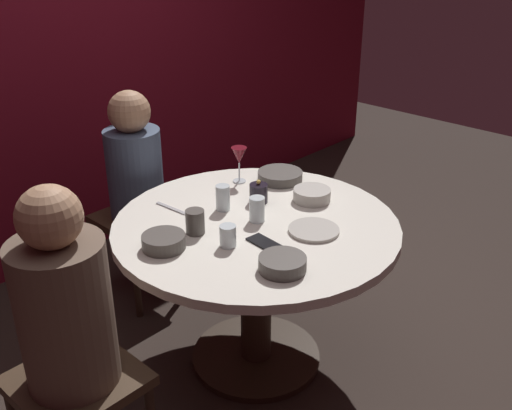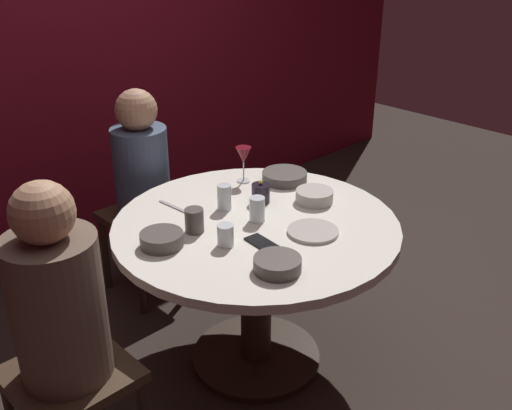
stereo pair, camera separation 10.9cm
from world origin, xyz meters
TOP-DOWN VIEW (x-y plane):
  - ground_plane at (0.00, 0.00)m, footprint 8.00×8.00m
  - back_wall at (0.00, 1.55)m, footprint 6.00×0.10m
  - dining_table at (0.00, 0.00)m, footprint 1.21×1.21m
  - seated_diner_left at (-0.90, 0.00)m, footprint 0.40×0.40m
  - seated_diner_back at (0.00, 0.85)m, footprint 0.40×0.40m
  - candle_holder at (0.15, 0.13)m, footprint 0.08×0.08m
  - wine_glass at (0.26, 0.35)m, footprint 0.08×0.08m
  - dinner_plate at (0.10, -0.23)m, footprint 0.21×0.21m
  - cell_phone at (-0.11, -0.15)m, footprint 0.08×0.15m
  - bowl_serving_large at (-0.40, 0.11)m, footprint 0.17×0.17m
  - bowl_salad_center at (0.41, 0.22)m, footprint 0.22×0.22m
  - bowl_small_white at (0.33, -0.04)m, footprint 0.17×0.17m
  - bowl_sauce_side at (-0.21, -0.33)m, footprint 0.18×0.18m
  - cup_near_candle at (-0.01, 0.19)m, footprint 0.06×0.06m
  - cup_by_left_diner at (0.01, 0.01)m, footprint 0.07×0.07m
  - cup_by_right_diner at (-0.22, -0.06)m, footprint 0.07×0.07m
  - cup_center_front at (-0.24, 0.12)m, footprint 0.08×0.08m
  - fork_near_plate at (-0.16, 0.36)m, footprint 0.03×0.18m

SIDE VIEW (x-z plane):
  - ground_plane at x=0.00m, z-range 0.00..0.00m
  - dining_table at x=0.00m, z-range 0.19..0.92m
  - seated_diner_back at x=0.00m, z-range 0.14..1.28m
  - fork_near_plate at x=-0.16m, z-range 0.73..0.73m
  - seated_diner_left at x=-0.90m, z-range 0.14..1.32m
  - cell_phone at x=-0.11m, z-range 0.73..0.73m
  - dinner_plate at x=0.10m, z-range 0.73..0.74m
  - bowl_salad_center at x=0.41m, z-range 0.73..0.77m
  - bowl_sauce_side at x=-0.21m, z-range 0.73..0.78m
  - bowl_small_white at x=0.33m, z-range 0.73..0.78m
  - bowl_serving_large at x=-0.40m, z-range 0.73..0.78m
  - candle_holder at x=0.15m, z-range 0.72..0.82m
  - cup_by_right_diner at x=-0.22m, z-range 0.73..0.81m
  - cup_center_front at x=-0.24m, z-range 0.73..0.83m
  - cup_by_left_diner at x=0.01m, z-range 0.73..0.83m
  - cup_near_candle at x=-0.01m, z-range 0.73..0.84m
  - wine_glass at x=0.26m, z-range 0.77..0.94m
  - back_wall at x=0.00m, z-range 0.00..2.60m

